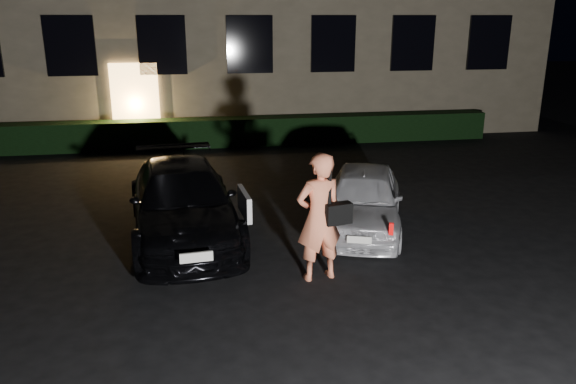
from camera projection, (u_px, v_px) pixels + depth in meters
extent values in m
plane|color=black|center=(334.00, 311.00, 7.60)|extent=(80.00, 80.00, 0.00)
cube|color=#FFBC65|center=(136.00, 105.00, 16.97)|extent=(1.40, 0.10, 2.50)
cube|color=black|center=(70.00, 46.00, 16.19)|extent=(1.40, 0.10, 1.70)
cube|color=black|center=(162.00, 45.00, 16.59)|extent=(1.40, 0.10, 1.70)
cube|color=black|center=(250.00, 45.00, 17.00)|extent=(1.40, 0.10, 1.70)
cube|color=black|center=(333.00, 44.00, 17.40)|extent=(1.40, 0.10, 1.70)
cube|color=black|center=(413.00, 43.00, 17.81)|extent=(1.40, 0.10, 1.70)
cube|color=black|center=(489.00, 43.00, 18.22)|extent=(1.40, 0.10, 1.70)
cube|color=black|center=(253.00, 131.00, 17.35)|extent=(15.00, 0.70, 0.85)
imported|color=black|center=(183.00, 202.00, 10.03)|extent=(2.22, 4.60, 1.29)
cube|color=white|center=(244.00, 203.00, 9.47)|extent=(0.17, 0.93, 0.43)
cube|color=silver|center=(196.00, 257.00, 7.93)|extent=(0.47, 0.08, 0.14)
imported|color=silver|center=(363.00, 199.00, 10.41)|extent=(2.42, 3.70, 1.17)
cube|color=red|center=(329.00, 225.00, 8.92)|extent=(0.08, 0.07, 0.20)
cube|color=red|center=(391.00, 229.00, 8.77)|extent=(0.08, 0.07, 0.20)
cube|color=silver|center=(359.00, 240.00, 8.87)|extent=(0.38, 0.16, 0.12)
imported|color=#F88158|center=(319.00, 217.00, 8.28)|extent=(0.80, 0.61, 1.97)
cube|color=black|center=(338.00, 213.00, 8.23)|extent=(0.43, 0.26, 0.31)
cube|color=black|center=(329.00, 185.00, 8.09)|extent=(0.06, 0.07, 0.61)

